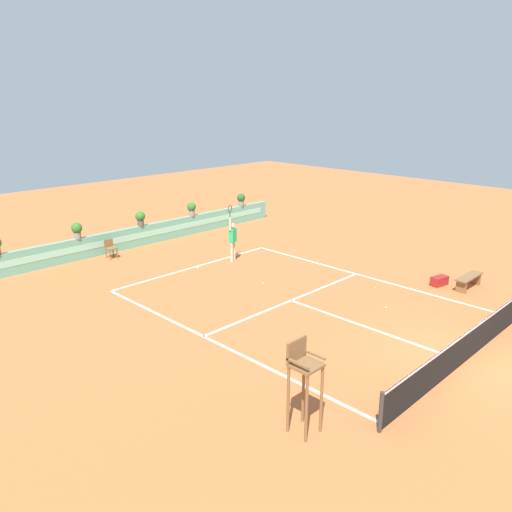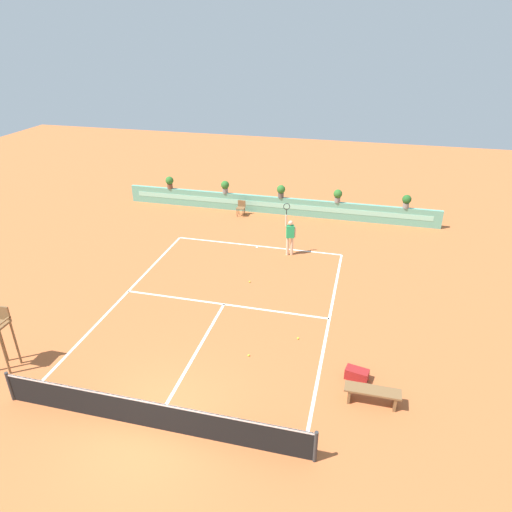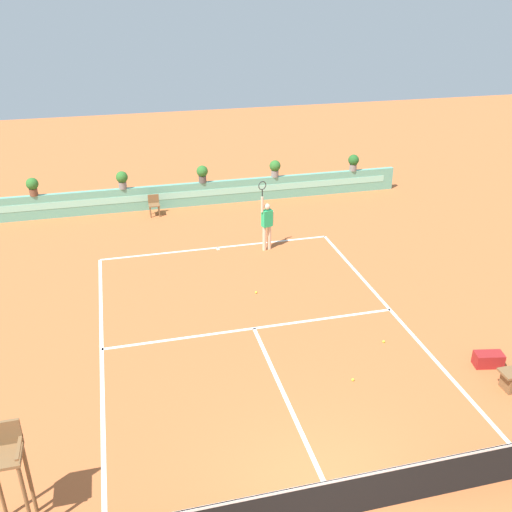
{
  "view_description": "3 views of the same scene",
  "coord_description": "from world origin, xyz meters",
  "px_view_note": "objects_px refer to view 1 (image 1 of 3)",
  "views": [
    {
      "loc": [
        -13.19,
        -4.88,
        7.06
      ],
      "look_at": [
        0.68,
        8.86,
        1.0
      ],
      "focal_mm": 36.14,
      "sensor_mm": 36.0,
      "label": 1
    },
    {
      "loc": [
        4.96,
        -8.26,
        9.86
      ],
      "look_at": [
        0.68,
        8.86,
        1.0
      ],
      "focal_mm": 32.68,
      "sensor_mm": 36.0,
      "label": 2
    },
    {
      "loc": [
        -3.25,
        -6.73,
        8.74
      ],
      "look_at": [
        0.68,
        8.86,
        1.0
      ],
      "focal_mm": 40.48,
      "sensor_mm": 36.0,
      "label": 3
    }
  ],
  "objects_px": {
    "umpire_chair": "(303,376)",
    "gear_bag": "(439,281)",
    "tennis_ball_by_sideline": "(264,283)",
    "potted_plant_left": "(77,229)",
    "bench_courtside": "(469,279)",
    "tennis_player": "(233,239)",
    "potted_plant_centre": "(140,218)",
    "ball_kid_chair": "(110,248)",
    "tennis_ball_mid_court": "(386,308)",
    "potted_plant_right": "(192,208)",
    "tennis_ball_near_baseline": "(375,288)",
    "potted_plant_far_right": "(241,199)"
  },
  "relations": [
    {
      "from": "gear_bag",
      "to": "tennis_ball_by_sideline",
      "type": "relative_size",
      "value": 10.29
    },
    {
      "from": "bench_courtside",
      "to": "potted_plant_far_right",
      "type": "xyz_separation_m",
      "value": [
        1.32,
        14.01,
        1.04
      ]
    },
    {
      "from": "tennis_ball_mid_court",
      "to": "potted_plant_left",
      "type": "relative_size",
      "value": 0.09
    },
    {
      "from": "tennis_player",
      "to": "potted_plant_far_right",
      "type": "bearing_deg",
      "value": 43.37
    },
    {
      "from": "tennis_player",
      "to": "tennis_ball_by_sideline",
      "type": "distance_m",
      "value": 3.39
    },
    {
      "from": "tennis_ball_by_sideline",
      "to": "tennis_ball_near_baseline",
      "type": "bearing_deg",
      "value": -52.33
    },
    {
      "from": "tennis_player",
      "to": "potted_plant_far_right",
      "type": "distance_m",
      "value": 7.38
    },
    {
      "from": "umpire_chair",
      "to": "bench_courtside",
      "type": "bearing_deg",
      "value": 5.65
    },
    {
      "from": "gear_bag",
      "to": "potted_plant_far_right",
      "type": "height_order",
      "value": "potted_plant_far_right"
    },
    {
      "from": "potted_plant_centre",
      "to": "ball_kid_chair",
      "type": "bearing_deg",
      "value": -161.14
    },
    {
      "from": "tennis_player",
      "to": "tennis_ball_mid_court",
      "type": "xyz_separation_m",
      "value": [
        0.06,
        -7.75,
        -1.02
      ]
    },
    {
      "from": "potted_plant_left",
      "to": "umpire_chair",
      "type": "bearing_deg",
      "value": -99.42
    },
    {
      "from": "potted_plant_far_right",
      "to": "tennis_player",
      "type": "bearing_deg",
      "value": -136.63
    },
    {
      "from": "potted_plant_far_right",
      "to": "potted_plant_right",
      "type": "height_order",
      "value": "same"
    },
    {
      "from": "bench_courtside",
      "to": "potted_plant_centre",
      "type": "xyz_separation_m",
      "value": [
        -5.48,
        14.01,
        1.04
      ]
    },
    {
      "from": "bench_courtside",
      "to": "potted_plant_right",
      "type": "relative_size",
      "value": 2.21
    },
    {
      "from": "umpire_chair",
      "to": "tennis_ball_by_sideline",
      "type": "bearing_deg",
      "value": 49.12
    },
    {
      "from": "ball_kid_chair",
      "to": "potted_plant_far_right",
      "type": "relative_size",
      "value": 1.17
    },
    {
      "from": "tennis_ball_mid_court",
      "to": "potted_plant_far_right",
      "type": "distance_m",
      "value": 13.94
    },
    {
      "from": "tennis_ball_mid_court",
      "to": "potted_plant_centre",
      "type": "bearing_deg",
      "value": 96.7
    },
    {
      "from": "bench_courtside",
      "to": "tennis_player",
      "type": "bearing_deg",
      "value": 114.32
    },
    {
      "from": "tennis_ball_by_sideline",
      "to": "umpire_chair",
      "type": "bearing_deg",
      "value": -130.88
    },
    {
      "from": "tennis_player",
      "to": "potted_plant_centre",
      "type": "relative_size",
      "value": 3.57
    },
    {
      "from": "tennis_ball_near_baseline",
      "to": "potted_plant_centre",
      "type": "distance_m",
      "value": 11.95
    },
    {
      "from": "tennis_player",
      "to": "bench_courtside",
      "type": "bearing_deg",
      "value": -65.68
    },
    {
      "from": "umpire_chair",
      "to": "gear_bag",
      "type": "height_order",
      "value": "umpire_chair"
    },
    {
      "from": "tennis_ball_near_baseline",
      "to": "potted_plant_right",
      "type": "height_order",
      "value": "potted_plant_right"
    },
    {
      "from": "tennis_player",
      "to": "potted_plant_left",
      "type": "height_order",
      "value": "tennis_player"
    },
    {
      "from": "tennis_ball_near_baseline",
      "to": "tennis_ball_mid_court",
      "type": "relative_size",
      "value": 1.0
    },
    {
      "from": "potted_plant_far_right",
      "to": "potted_plant_right",
      "type": "distance_m",
      "value": 3.63
    },
    {
      "from": "tennis_ball_mid_court",
      "to": "potted_plant_far_right",
      "type": "xyz_separation_m",
      "value": [
        5.3,
        12.82,
        1.38
      ]
    },
    {
      "from": "ball_kid_chair",
      "to": "tennis_player",
      "type": "height_order",
      "value": "tennis_player"
    },
    {
      "from": "bench_courtside",
      "to": "potted_plant_centre",
      "type": "bearing_deg",
      "value": 111.38
    },
    {
      "from": "umpire_chair",
      "to": "gear_bag",
      "type": "relative_size",
      "value": 3.06
    },
    {
      "from": "tennis_ball_mid_court",
      "to": "tennis_ball_by_sideline",
      "type": "height_order",
      "value": "same"
    },
    {
      "from": "potted_plant_left",
      "to": "tennis_ball_near_baseline",
      "type": "bearing_deg",
      "value": -61.56
    },
    {
      "from": "tennis_player",
      "to": "tennis_ball_mid_court",
      "type": "distance_m",
      "value": 7.82
    },
    {
      "from": "tennis_ball_mid_court",
      "to": "potted_plant_centre",
      "type": "height_order",
      "value": "potted_plant_centre"
    },
    {
      "from": "potted_plant_left",
      "to": "potted_plant_right",
      "type": "xyz_separation_m",
      "value": [
        6.47,
        0.0,
        0.0
      ]
    },
    {
      "from": "umpire_chair",
      "to": "tennis_ball_near_baseline",
      "type": "bearing_deg",
      "value": 22.5
    },
    {
      "from": "bench_courtside",
      "to": "potted_plant_far_right",
      "type": "distance_m",
      "value": 14.11
    },
    {
      "from": "ball_kid_chair",
      "to": "tennis_ball_mid_court",
      "type": "distance_m",
      "value": 12.63
    },
    {
      "from": "tennis_ball_near_baseline",
      "to": "potted_plant_far_right",
      "type": "distance_m",
      "value": 12.22
    },
    {
      "from": "tennis_ball_by_sideline",
      "to": "potted_plant_centre",
      "type": "distance_m",
      "value": 8.2
    },
    {
      "from": "ball_kid_chair",
      "to": "gear_bag",
      "type": "distance_m",
      "value": 14.26
    },
    {
      "from": "potted_plant_left",
      "to": "ball_kid_chair",
      "type": "bearing_deg",
      "value": -32.39
    },
    {
      "from": "bench_courtside",
      "to": "potted_plant_left",
      "type": "bearing_deg",
      "value": 122.08
    },
    {
      "from": "potted_plant_left",
      "to": "gear_bag",
      "type": "bearing_deg",
      "value": -57.53
    },
    {
      "from": "tennis_ball_mid_court",
      "to": "tennis_player",
      "type": "bearing_deg",
      "value": 90.48
    },
    {
      "from": "tennis_ball_near_baseline",
      "to": "potted_plant_centre",
      "type": "bearing_deg",
      "value": 104.31
    }
  ]
}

